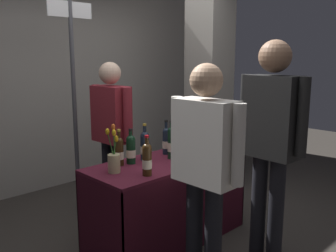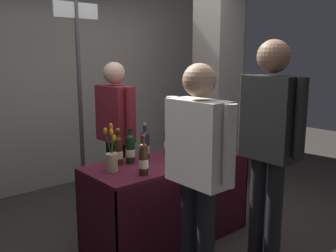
# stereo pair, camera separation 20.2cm
# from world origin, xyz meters

# --- Properties ---
(ground_plane) EXTENTS (12.00, 12.00, 0.00)m
(ground_plane) POSITION_xyz_m (0.00, 0.00, 0.00)
(ground_plane) COLOR #38332D
(back_partition) EXTENTS (7.23, 0.12, 3.16)m
(back_partition) POSITION_xyz_m (0.00, 2.08, 1.58)
(back_partition) COLOR #9E998E
(back_partition) RESTS_ON ground_plane
(concrete_pillar) EXTENTS (0.44, 0.44, 2.82)m
(concrete_pillar) POSITION_xyz_m (1.42, 0.72, 1.41)
(concrete_pillar) COLOR gray
(concrete_pillar) RESTS_ON ground_plane
(tasting_table) EXTENTS (1.47, 0.61, 0.75)m
(tasting_table) POSITION_xyz_m (0.00, 0.00, 0.51)
(tasting_table) COLOR #4C1423
(tasting_table) RESTS_ON ground_plane
(featured_wine_bottle) EXTENTS (0.08, 0.08, 0.30)m
(featured_wine_bottle) POSITION_xyz_m (-0.30, 0.14, 0.88)
(featured_wine_bottle) COLOR black
(featured_wine_bottle) RESTS_ON tasting_table
(display_bottle_0) EXTENTS (0.08, 0.08, 0.32)m
(display_bottle_0) POSITION_xyz_m (-0.15, 0.14, 0.88)
(display_bottle_0) COLOR #192333
(display_bottle_0) RESTS_ON tasting_table
(display_bottle_1) EXTENTS (0.08, 0.08, 0.34)m
(display_bottle_1) POSITION_xyz_m (0.33, 0.04, 0.89)
(display_bottle_1) COLOR #38230F
(display_bottle_1) RESTS_ON tasting_table
(display_bottle_2) EXTENTS (0.07, 0.07, 0.30)m
(display_bottle_2) POSITION_xyz_m (-0.40, 0.16, 0.87)
(display_bottle_2) COLOR #38230F
(display_bottle_2) RESTS_ON tasting_table
(display_bottle_3) EXTENTS (0.07, 0.07, 0.32)m
(display_bottle_3) POSITION_xyz_m (0.12, 0.15, 0.88)
(display_bottle_3) COLOR #192333
(display_bottle_3) RESTS_ON tasting_table
(display_bottle_4) EXTENTS (0.07, 0.07, 0.31)m
(display_bottle_4) POSITION_xyz_m (-0.41, -0.20, 0.88)
(display_bottle_4) COLOR #38230F
(display_bottle_4) RESTS_ON tasting_table
(display_bottle_5) EXTENTS (0.08, 0.08, 0.29)m
(display_bottle_5) POSITION_xyz_m (0.46, -0.07, 0.88)
(display_bottle_5) COLOR #192333
(display_bottle_5) RESTS_ON tasting_table
(display_bottle_6) EXTENTS (0.07, 0.07, 0.34)m
(display_bottle_6) POSITION_xyz_m (0.05, 0.01, 0.90)
(display_bottle_6) COLOR black
(display_bottle_6) RESTS_ON tasting_table
(display_bottle_7) EXTENTS (0.08, 0.08, 0.35)m
(display_bottle_7) POSITION_xyz_m (0.19, -0.09, 0.90)
(display_bottle_7) COLOR #38230F
(display_bottle_7) RESTS_ON tasting_table
(wine_glass_near_vendor) EXTENTS (0.07, 0.07, 0.13)m
(wine_glass_near_vendor) POSITION_xyz_m (0.55, -0.10, 0.84)
(wine_glass_near_vendor) COLOR silver
(wine_glass_near_vendor) RESTS_ON tasting_table
(wine_glass_mid) EXTENTS (0.07, 0.07, 0.13)m
(wine_glass_mid) POSITION_xyz_m (0.17, 0.01, 0.84)
(wine_glass_mid) COLOR silver
(wine_glass_mid) RESTS_ON tasting_table
(flower_vase) EXTENTS (0.10, 0.10, 0.39)m
(flower_vase) POSITION_xyz_m (-0.55, 0.04, 0.86)
(flower_vase) COLOR tan
(flower_vase) RESTS_ON tasting_table
(vendor_presenter) EXTENTS (0.22, 0.58, 1.59)m
(vendor_presenter) POSITION_xyz_m (-0.04, 0.77, 0.95)
(vendor_presenter) COLOR black
(vendor_presenter) RESTS_ON ground_plane
(taster_foreground_right) EXTENTS (0.24, 0.57, 1.76)m
(taster_foreground_right) POSITION_xyz_m (0.31, -0.81, 1.06)
(taster_foreground_right) COLOR black
(taster_foreground_right) RESTS_ON ground_plane
(taster_foreground_left) EXTENTS (0.22, 0.61, 1.60)m
(taster_foreground_left) POSITION_xyz_m (-0.32, -0.69, 0.96)
(taster_foreground_left) COLOR black
(taster_foreground_left) RESTS_ON ground_plane
(booth_signpost) EXTENTS (0.48, 0.04, 2.20)m
(booth_signpost) POSITION_xyz_m (-0.23, 1.15, 1.32)
(booth_signpost) COLOR #47474C
(booth_signpost) RESTS_ON ground_plane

